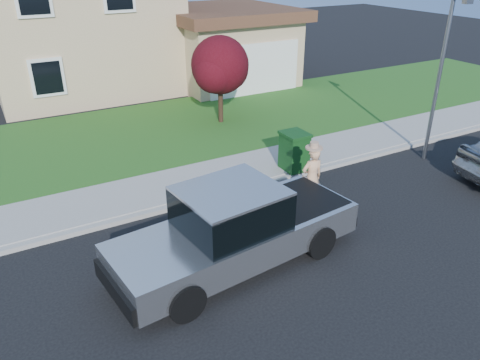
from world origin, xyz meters
name	(u,v)px	position (x,y,z in m)	size (l,w,h in m)	color
ground	(257,256)	(0.00, 0.00, 0.00)	(80.00, 80.00, 0.00)	black
curb	(234,191)	(1.00, 2.90, 0.06)	(40.00, 0.20, 0.12)	gray
sidewalk	(216,176)	(1.00, 4.00, 0.07)	(40.00, 2.00, 0.15)	gray
lawn	(162,131)	(1.00, 8.50, 0.05)	(40.00, 7.00, 0.10)	#164E1A
house	(105,19)	(1.31, 16.38, 3.17)	(14.00, 11.30, 6.85)	tan
pickup_truck	(235,229)	(-0.53, 0.04, 0.85)	(5.74, 2.49, 1.83)	black
woman	(312,176)	(2.43, 1.29, 0.86)	(0.63, 0.44, 1.82)	#E1A87B
ornamental_tree	(221,68)	(3.37, 8.26, 2.20)	(2.39, 2.15, 3.28)	black
trash_bin	(294,151)	(3.20, 3.17, 0.74)	(0.72, 0.82, 1.16)	#103B14
street_lamp	(441,72)	(7.59, 1.95, 2.86)	(0.26, 0.65, 5.01)	slate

